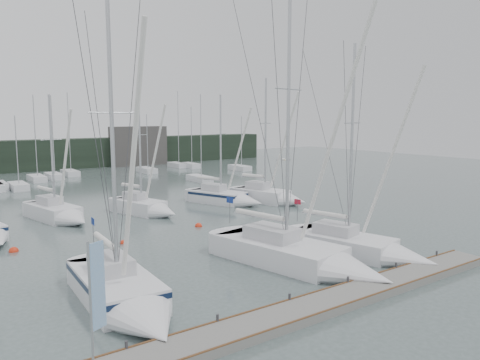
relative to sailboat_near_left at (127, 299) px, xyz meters
name	(u,v)px	position (x,y,z in m)	size (l,w,h in m)	color
ground	(268,276)	(8.36, 0.10, -0.63)	(160.00, 160.00, 0.00)	#4B5B58
dock	(334,301)	(8.36, -4.90, -0.43)	(24.00, 2.00, 0.40)	slate
far_treeline	(30,155)	(8.36, 62.10, 1.87)	(90.00, 4.00, 5.00)	black
far_building_right	(138,146)	(26.36, 60.10, 2.87)	(10.00, 3.00, 7.00)	#413E3C
mast_forest	(29,180)	(5.03, 46.42, -0.17)	(56.53, 25.36, 14.58)	silver
sailboat_near_left	(127,299)	(0.00, 0.00, 0.00)	(3.62, 10.34, 15.35)	silver
sailboat_near_center	(313,260)	(10.99, -0.77, -0.01)	(5.80, 12.04, 17.83)	silver
sailboat_near_right	(371,250)	(15.68, -1.10, -0.08)	(5.22, 10.01, 14.39)	silver
sailboat_mid_b	(62,215)	(2.53, 20.85, -0.05)	(4.31, 8.63, 11.54)	silver
sailboat_mid_c	(149,208)	(9.73, 19.11, -0.04)	(4.53, 7.67, 11.99)	silver
sailboat_mid_d	(229,198)	(18.58, 19.14, -0.03)	(5.43, 8.62, 11.88)	silver
sailboat_mid_e	(274,197)	(22.64, 16.93, 0.00)	(5.04, 8.50, 13.59)	silver
buoy_a	(123,243)	(4.20, 11.29, -0.63)	(0.47, 0.47, 0.47)	red
buoy_b	(198,226)	(11.11, 12.59, -0.63)	(0.59, 0.59, 0.59)	red
buoy_c	(14,252)	(-2.49, 13.56, -0.63)	(0.63, 0.63, 0.63)	red
dock_banner	(95,294)	(-2.94, -4.71, 2.43)	(0.64, 0.32, 4.51)	#A7ABAF
seagull	(283,160)	(10.77, 1.75, 5.68)	(0.91, 0.43, 0.18)	silver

